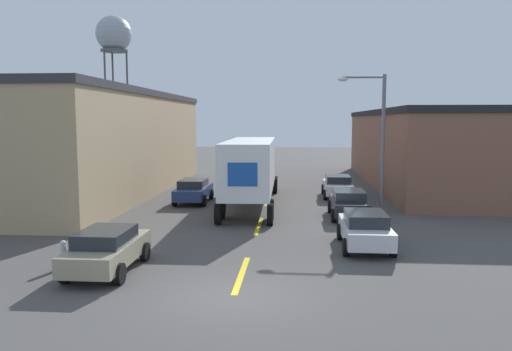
% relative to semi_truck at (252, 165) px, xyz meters
% --- Properties ---
extents(ground_plane, '(160.00, 160.00, 0.00)m').
position_rel_semi_truck_xyz_m(ground_plane, '(0.83, -15.58, -2.34)').
color(ground_plane, '#4C4947').
extents(road_centerline, '(0.20, 18.90, 0.01)m').
position_rel_semi_truck_xyz_m(road_centerline, '(0.83, -6.02, -2.33)').
color(road_centerline, yellow).
rests_on(road_centerline, ground_plane).
extents(warehouse_left, '(11.88, 25.47, 6.93)m').
position_rel_semi_truck_xyz_m(warehouse_left, '(-12.52, 3.88, 1.13)').
color(warehouse_left, tan).
rests_on(warehouse_left, ground_plane).
extents(warehouse_right, '(12.77, 26.39, 5.77)m').
position_rel_semi_truck_xyz_m(warehouse_right, '(14.63, 10.36, 0.55)').
color(warehouse_right, brown).
rests_on(warehouse_right, ground_plane).
extents(semi_truck, '(3.02, 13.59, 3.88)m').
position_rel_semi_truck_xyz_m(semi_truck, '(0.00, 0.00, 0.00)').
color(semi_truck, '#B21919').
rests_on(semi_truck, ground_plane).
extents(parked_car_left_far, '(1.93, 4.14, 1.43)m').
position_rel_semi_truck_xyz_m(parked_car_left_far, '(-3.62, 0.39, -1.58)').
color(parked_car_left_far, navy).
rests_on(parked_car_left_far, ground_plane).
extents(parked_car_left_near, '(1.93, 4.14, 1.43)m').
position_rel_semi_truck_xyz_m(parked_car_left_near, '(-3.62, -13.55, -1.58)').
color(parked_car_left_near, tan).
rests_on(parked_car_left_near, ground_plane).
extents(parked_car_right_far, '(1.93, 4.14, 1.43)m').
position_rel_semi_truck_xyz_m(parked_car_right_far, '(5.28, 3.26, -1.58)').
color(parked_car_right_far, silver).
rests_on(parked_car_right_far, ground_plane).
extents(parked_car_right_mid, '(1.93, 4.14, 1.43)m').
position_rel_semi_truck_xyz_m(parked_car_right_mid, '(5.28, -3.62, -1.58)').
color(parked_car_right_mid, black).
rests_on(parked_car_right_mid, ground_plane).
extents(parked_car_right_near, '(1.93, 4.14, 1.43)m').
position_rel_semi_truck_xyz_m(parked_car_right_near, '(5.28, -9.75, -1.58)').
color(parked_car_right_near, silver).
rests_on(parked_car_right_near, ground_plane).
extents(water_tower, '(5.21, 5.21, 20.16)m').
position_rel_semi_truck_xyz_m(water_tower, '(-24.14, 43.53, 14.90)').
color(water_tower, '#47474C').
rests_on(water_tower, ground_plane).
extents(street_lamp, '(2.57, 0.32, 7.40)m').
position_rel_semi_truck_xyz_m(street_lamp, '(6.86, -2.06, 1.99)').
color(street_lamp, slate).
rests_on(street_lamp, ground_plane).
extents(fire_hydrant, '(0.22, 0.22, 0.96)m').
position_rel_semi_truck_xyz_m(fire_hydrant, '(-5.24, -13.30, -1.86)').
color(fire_hydrant, silver).
rests_on(fire_hydrant, ground_plane).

